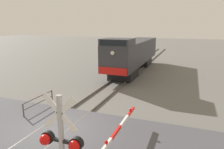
{
  "coord_description": "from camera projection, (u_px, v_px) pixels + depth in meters",
  "views": [
    {
      "loc": [
        6.27,
        -8.06,
        5.33
      ],
      "look_at": [
        1.02,
        5.8,
        1.82
      ],
      "focal_mm": 33.73,
      "sensor_mm": 36.0,
      "label": 1
    }
  ],
  "objects": [
    {
      "name": "ground_plane",
      "position": [
        53.0,
        132.0,
        10.73
      ],
      "size": [
        160.0,
        160.0,
        0.0
      ],
      "primitive_type": "plane",
      "color": "#605E59"
    },
    {
      "name": "rail_track_left",
      "position": [
        41.0,
        128.0,
        10.96
      ],
      "size": [
        0.08,
        80.0,
        0.15
      ],
      "primitive_type": "cube",
      "color": "#59544C",
      "rests_on": "ground_plane"
    },
    {
      "name": "rail_track_right",
      "position": [
        65.0,
        133.0,
        10.46
      ],
      "size": [
        0.08,
        80.0,
        0.15
      ],
      "primitive_type": "cube",
      "color": "#59544C",
      "rests_on": "ground_plane"
    },
    {
      "name": "road_surface",
      "position": [
        53.0,
        131.0,
        10.71
      ],
      "size": [
        36.0,
        5.47,
        0.15
      ],
      "primitive_type": "cube",
      "color": "#47474C",
      "rests_on": "ground_plane"
    },
    {
      "name": "locomotive",
      "position": [
        133.0,
        53.0,
        24.35
      ],
      "size": [
        2.76,
        14.32,
        4.13
      ],
      "color": "black",
      "rests_on": "ground_plane"
    },
    {
      "name": "crossing_signal",
      "position": [
        62.0,
        149.0,
        5.29
      ],
      "size": [
        1.18,
        0.33,
        3.73
      ],
      "color": "#ADADB2",
      "rests_on": "ground_plane"
    },
    {
      "name": "guard_railing",
      "position": [
        39.0,
        101.0,
        13.32
      ],
      "size": [
        0.08,
        2.78,
        0.95
      ],
      "color": "#4C4742",
      "rests_on": "ground_plane"
    }
  ]
}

